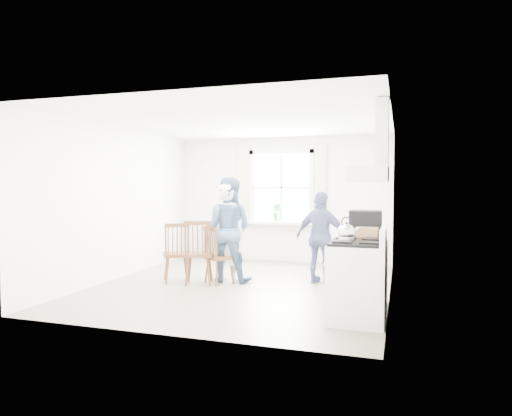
{
  "coord_description": "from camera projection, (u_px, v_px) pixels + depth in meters",
  "views": [
    {
      "loc": [
        2.38,
        -6.79,
        1.62
      ],
      "look_at": [
        0.16,
        0.2,
        1.24
      ],
      "focal_mm": 32.0,
      "sensor_mm": 36.0,
      "label": 1
    }
  ],
  "objects": [
    {
      "name": "stereo_stack",
      "position": [
        365.0,
        225.0,
        6.03
      ],
      "size": [
        0.44,
        0.4,
        0.37
      ],
      "color": "black",
      "rests_on": "low_cabinet"
    },
    {
      "name": "shelf_unit",
      "position": [
        217.0,
        240.0,
        9.89
      ],
      "size": [
        0.4,
        0.3,
        0.8
      ],
      "primitive_type": "cube",
      "color": "slate",
      "rests_on": "ground"
    },
    {
      "name": "gas_stove",
      "position": [
        357.0,
        280.0,
        5.38
      ],
      "size": [
        0.68,
        0.76,
        1.12
      ],
      "color": "white",
      "rests_on": "ground"
    },
    {
      "name": "room_shell",
      "position": [
        242.0,
        204.0,
        7.2
      ],
      "size": [
        4.62,
        5.12,
        2.64
      ],
      "color": "gray",
      "rests_on": "ground"
    },
    {
      "name": "potted_plant",
      "position": [
        277.0,
        213.0,
        9.48
      ],
      "size": [
        0.24,
        0.24,
        0.36
      ],
      "primitive_type": "imported",
      "rotation": [
        0.0,
        0.0,
        -0.22
      ],
      "color": "#36793A",
      "rests_on": "window_assembly"
    },
    {
      "name": "cardboard_box",
      "position": [
        367.0,
        234.0,
        5.77
      ],
      "size": [
        0.29,
        0.22,
        0.17
      ],
      "primitive_type": "cube",
      "rotation": [
        0.0,
        0.0,
        -0.08
      ],
      "color": "tan",
      "rests_on": "low_cabinet"
    },
    {
      "name": "person_right",
      "position": [
        321.0,
        238.0,
        7.4
      ],
      "size": [
        1.06,
        1.06,
        1.51
      ],
      "primitive_type": "imported",
      "rotation": [
        0.0,
        0.0,
        2.92
      ],
      "color": "navy",
      "rests_on": "ground"
    },
    {
      "name": "windsor_chair_a",
      "position": [
        198.0,
        246.0,
        7.29
      ],
      "size": [
        0.56,
        0.55,
        1.05
      ],
      "color": "#4F2E19",
      "rests_on": "ground"
    },
    {
      "name": "windsor_chair_b",
      "position": [
        214.0,
        249.0,
        7.36
      ],
      "size": [
        0.55,
        0.55,
        0.94
      ],
      "color": "#4F2E19",
      "rests_on": "ground"
    },
    {
      "name": "range_hood",
      "position": [
        373.0,
        160.0,
        5.26
      ],
      "size": [
        0.45,
        0.76,
        0.94
      ],
      "color": "white",
      "rests_on": "room_shell"
    },
    {
      "name": "person_left",
      "position": [
        228.0,
        232.0,
        7.54
      ],
      "size": [
        0.77,
        0.77,
        1.64
      ],
      "primitive_type": "imported",
      "rotation": [
        0.0,
        0.0,
        2.79
      ],
      "color": "white",
      "rests_on": "ground"
    },
    {
      "name": "person_mid",
      "position": [
        228.0,
        230.0,
        7.58
      ],
      "size": [
        0.88,
        0.88,
        1.73
      ],
      "primitive_type": "imported",
      "rotation": [
        0.0,
        0.0,
        3.18
      ],
      "color": "#486587",
      "rests_on": "ground"
    },
    {
      "name": "low_cabinet",
      "position": [
        367.0,
        273.0,
        6.03
      ],
      "size": [
        0.5,
        0.55,
        0.9
      ],
      "primitive_type": "cube",
      "color": "white",
      "rests_on": "ground"
    },
    {
      "name": "window_assembly",
      "position": [
        281.0,
        192.0,
        9.52
      ],
      "size": [
        1.88,
        0.24,
        1.7
      ],
      "color": "white",
      "rests_on": "room_shell"
    },
    {
      "name": "windsor_chair_c",
      "position": [
        177.0,
        246.0,
        7.46
      ],
      "size": [
        0.57,
        0.57,
        1.0
      ],
      "color": "#4F2E19",
      "rests_on": "ground"
    },
    {
      "name": "kettle",
      "position": [
        346.0,
        233.0,
        5.34
      ],
      "size": [
        0.21,
        0.21,
        0.29
      ],
      "color": "silver",
      "rests_on": "gas_stove"
    }
  ]
}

